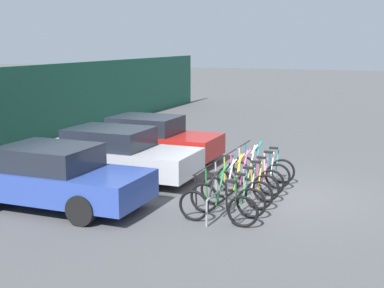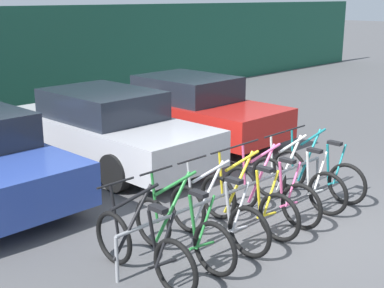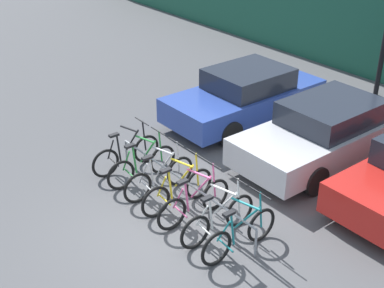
% 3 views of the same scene
% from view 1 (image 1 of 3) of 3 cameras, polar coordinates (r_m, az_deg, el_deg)
% --- Properties ---
extents(ground_plane, '(120.00, 120.00, 0.00)m').
position_cam_1_polar(ground_plane, '(13.14, 8.48, -5.42)').
color(ground_plane, '#4C4C4F').
extents(bike_rack, '(4.17, 0.04, 0.57)m').
position_cam_1_polar(bike_rack, '(12.58, 4.86, -3.75)').
color(bike_rack, gray).
rests_on(bike_rack, ground).
extents(bicycle_black, '(0.68, 1.71, 1.05)m').
position_cam_1_polar(bicycle_black, '(10.91, 2.77, -6.65)').
color(bicycle_black, black).
rests_on(bicycle_black, ground).
extents(bicycle_green, '(0.68, 1.71, 1.05)m').
position_cam_1_polar(bicycle_green, '(11.47, 3.79, -5.78)').
color(bicycle_green, black).
rests_on(bicycle_green, ground).
extents(bicycle_silver, '(0.68, 1.71, 1.05)m').
position_cam_1_polar(bicycle_silver, '(12.04, 4.73, -4.98)').
color(bicycle_silver, black).
rests_on(bicycle_silver, ground).
extents(bicycle_yellow, '(0.68, 1.71, 1.05)m').
position_cam_1_polar(bicycle_yellow, '(12.62, 5.57, -4.26)').
color(bicycle_yellow, black).
rests_on(bicycle_yellow, ground).
extents(bicycle_pink, '(0.68, 1.71, 1.05)m').
position_cam_1_polar(bicycle_pink, '(13.09, 6.20, -3.71)').
color(bicycle_pink, black).
rests_on(bicycle_pink, ground).
extents(bicycle_white, '(0.68, 1.71, 1.05)m').
position_cam_1_polar(bicycle_white, '(13.74, 6.98, -3.04)').
color(bicycle_white, black).
rests_on(bicycle_white, ground).
extents(bicycle_teal, '(0.68, 1.71, 1.05)m').
position_cam_1_polar(bicycle_teal, '(14.27, 7.57, -2.53)').
color(bicycle_teal, black).
rests_on(bicycle_teal, ground).
extents(car_blue, '(1.91, 4.30, 1.40)m').
position_cam_1_polar(car_blue, '(12.34, -14.56, -3.40)').
color(car_blue, '#2D479E').
rests_on(car_blue, ground).
extents(car_silver, '(1.91, 4.57, 1.40)m').
position_cam_1_polar(car_silver, '(14.49, -8.44, -1.06)').
color(car_silver, '#B7B7BC').
rests_on(car_silver, ground).
extents(car_red, '(1.91, 4.37, 1.40)m').
position_cam_1_polar(car_red, '(16.61, -4.66, 0.54)').
color(car_red, red).
rests_on(car_red, ground).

